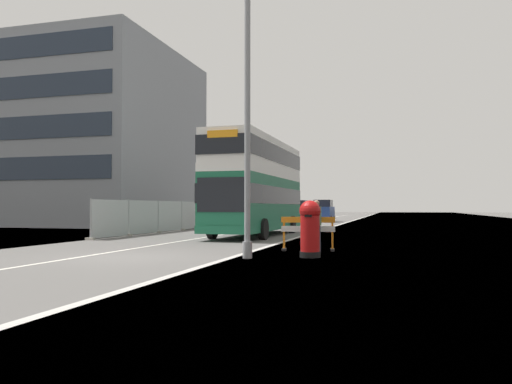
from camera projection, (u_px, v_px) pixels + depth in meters
The scene contains 14 objects.
ground at pixel (147, 259), 15.38m from camera, with size 140.00×280.00×0.10m.
double_decker_bus at pixel (257, 185), 27.21m from camera, with size 2.88×11.12×5.08m.
lamppost_foreground at pixel (247, 114), 15.21m from camera, with size 0.29×0.70×9.14m.
red_pillar_postbox at pixel (310, 226), 15.37m from camera, with size 0.65×0.65×1.73m.
roadworks_barrier at pixel (308, 229), 17.68m from camera, with size 1.87×0.67×1.19m.
construction_site_fence at pixel (158, 217), 29.84m from camera, with size 0.44×13.80×1.94m.
car_oncoming_near at pixel (268, 213), 45.33m from camera, with size 1.91×4.12×2.12m.
car_receding_mid at pixel (323, 211), 52.02m from camera, with size 2.03×4.13×2.27m.
car_receding_far at pixel (299, 211), 59.56m from camera, with size 2.10×3.99×2.32m.
car_far_side at pixel (311, 211), 67.78m from camera, with size 1.97×4.55×2.12m.
bare_tree_far_verge_near at pixel (235, 199), 60.18m from camera, with size 2.72×2.59×5.10m.
bare_tree_far_verge_mid at pixel (166, 200), 53.28m from camera, with size 2.45×2.36×4.68m.
pedestrian_at_kerb at pixel (316, 226), 17.30m from camera, with size 0.34×0.34×1.77m.
backdrop_office_block at pixel (45, 142), 46.35m from camera, with size 25.30×16.25×15.09m.
Camera 1 is at (8.02, -13.86, 1.53)m, focal length 35.47 mm.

